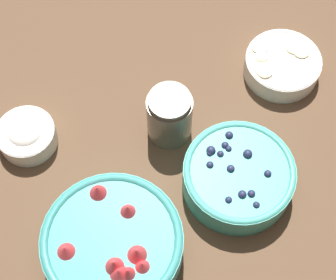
{
  "coord_description": "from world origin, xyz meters",
  "views": [
    {
      "loc": [
        0.09,
        0.37,
        0.9
      ],
      "look_at": [
        -0.01,
        -0.05,
        0.05
      ],
      "focal_mm": 60.0,
      "sensor_mm": 36.0,
      "label": 1
    }
  ],
  "objects_px": {
    "bowl_cream": "(26,135)",
    "bowl_bananas": "(282,64)",
    "bowl_strawberries": "(113,244)",
    "jar_chocolate": "(169,117)",
    "bowl_blueberries": "(238,176)"
  },
  "relations": [
    {
      "from": "bowl_bananas",
      "to": "bowl_strawberries",
      "type": "bearing_deg",
      "value": 35.6
    },
    {
      "from": "bowl_strawberries",
      "to": "bowl_cream",
      "type": "bearing_deg",
      "value": -64.93
    },
    {
      "from": "bowl_blueberries",
      "to": "bowl_cream",
      "type": "relative_size",
      "value": 1.82
    },
    {
      "from": "bowl_blueberries",
      "to": "bowl_bananas",
      "type": "bearing_deg",
      "value": -126.38
    },
    {
      "from": "bowl_blueberries",
      "to": "bowl_bananas",
      "type": "relative_size",
      "value": 1.32
    },
    {
      "from": "bowl_strawberries",
      "to": "jar_chocolate",
      "type": "height_order",
      "value": "jar_chocolate"
    },
    {
      "from": "bowl_blueberries",
      "to": "bowl_cream",
      "type": "height_order",
      "value": "bowl_blueberries"
    },
    {
      "from": "bowl_bananas",
      "to": "bowl_cream",
      "type": "relative_size",
      "value": 1.38
    },
    {
      "from": "bowl_blueberries",
      "to": "jar_chocolate",
      "type": "xyz_separation_m",
      "value": [
        0.09,
        -0.13,
        0.01
      ]
    },
    {
      "from": "bowl_bananas",
      "to": "jar_chocolate",
      "type": "height_order",
      "value": "jar_chocolate"
    },
    {
      "from": "bowl_bananas",
      "to": "bowl_cream",
      "type": "distance_m",
      "value": 0.49
    },
    {
      "from": "bowl_bananas",
      "to": "jar_chocolate",
      "type": "xyz_separation_m",
      "value": [
        0.24,
        0.07,
        0.02
      ]
    },
    {
      "from": "bowl_cream",
      "to": "bowl_bananas",
      "type": "bearing_deg",
      "value": -175.87
    },
    {
      "from": "bowl_strawberries",
      "to": "bowl_bananas",
      "type": "height_order",
      "value": "bowl_strawberries"
    },
    {
      "from": "bowl_strawberries",
      "to": "bowl_cream",
      "type": "distance_m",
      "value": 0.26
    }
  ]
}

